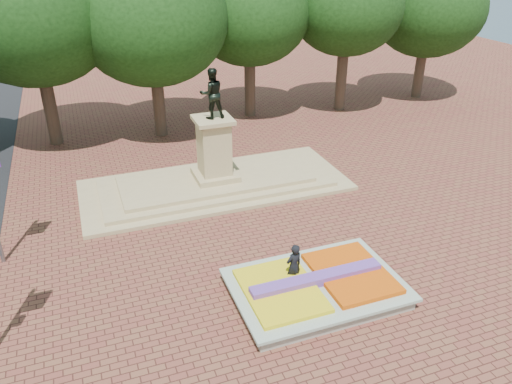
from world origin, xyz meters
The scene contains 5 objects.
ground centered at (0.00, 0.00, 0.00)m, with size 90.00×90.00×0.00m, color brown.
flower_bed centered at (1.03, -2.00, 0.38)m, with size 6.30×4.30×0.91m.
monument centered at (0.00, 8.00, 0.88)m, with size 14.00×6.00×6.40m.
tree_row_back centered at (2.33, 18.00, 6.67)m, with size 44.80×8.80×10.43m.
pedestrian centered at (0.40, -1.24, 0.96)m, with size 0.70×0.46×1.92m, color black.
Camera 1 is at (-6.32, -15.17, 12.14)m, focal length 35.00 mm.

